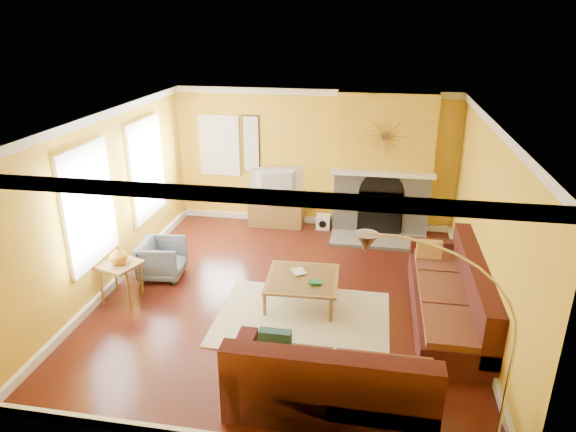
% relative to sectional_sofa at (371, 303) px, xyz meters
% --- Properties ---
extents(floor, '(5.50, 6.00, 0.02)m').
position_rel_sectional_sofa_xyz_m(floor, '(-1.27, 0.75, -0.46)').
color(floor, '#581D12').
rests_on(floor, ground).
extents(ceiling, '(5.50, 6.00, 0.02)m').
position_rel_sectional_sofa_xyz_m(ceiling, '(-1.27, 0.75, 2.26)').
color(ceiling, white).
rests_on(ceiling, ground).
extents(wall_back, '(5.50, 0.02, 2.70)m').
position_rel_sectional_sofa_xyz_m(wall_back, '(-1.27, 3.76, 0.90)').
color(wall_back, yellow).
rests_on(wall_back, ground).
extents(wall_front, '(5.50, 0.02, 2.70)m').
position_rel_sectional_sofa_xyz_m(wall_front, '(-1.27, -2.26, 0.90)').
color(wall_front, yellow).
rests_on(wall_front, ground).
extents(wall_left, '(0.02, 6.00, 2.70)m').
position_rel_sectional_sofa_xyz_m(wall_left, '(-4.03, 0.75, 0.90)').
color(wall_left, yellow).
rests_on(wall_left, ground).
extents(wall_right, '(0.02, 6.00, 2.70)m').
position_rel_sectional_sofa_xyz_m(wall_right, '(1.49, 0.75, 0.90)').
color(wall_right, yellow).
rests_on(wall_right, ground).
extents(baseboard, '(5.50, 6.00, 0.12)m').
position_rel_sectional_sofa_xyz_m(baseboard, '(-1.27, 0.75, -0.39)').
color(baseboard, white).
rests_on(baseboard, floor).
extents(crown_molding, '(5.50, 6.00, 0.12)m').
position_rel_sectional_sofa_xyz_m(crown_molding, '(-1.27, 0.75, 2.19)').
color(crown_molding, white).
rests_on(crown_molding, ceiling).
extents(window_left_near, '(0.06, 1.22, 1.72)m').
position_rel_sectional_sofa_xyz_m(window_left_near, '(-3.99, 2.05, 1.05)').
color(window_left_near, white).
rests_on(window_left_near, wall_left).
extents(window_left_far, '(0.06, 1.22, 1.72)m').
position_rel_sectional_sofa_xyz_m(window_left_far, '(-3.99, 0.15, 1.05)').
color(window_left_far, white).
rests_on(window_left_far, wall_left).
extents(window_back, '(0.82, 0.06, 1.22)m').
position_rel_sectional_sofa_xyz_m(window_back, '(-3.17, 3.71, 1.10)').
color(window_back, white).
rests_on(window_back, wall_back).
extents(wall_art, '(0.34, 0.04, 1.14)m').
position_rel_sectional_sofa_xyz_m(wall_art, '(-2.52, 3.72, 1.15)').
color(wall_art, white).
rests_on(wall_art, wall_back).
extents(fireplace, '(1.80, 0.40, 2.70)m').
position_rel_sectional_sofa_xyz_m(fireplace, '(0.08, 3.55, 0.90)').
color(fireplace, gray).
rests_on(fireplace, floor).
extents(mantel, '(1.92, 0.22, 0.08)m').
position_rel_sectional_sofa_xyz_m(mantel, '(0.08, 3.31, 0.80)').
color(mantel, white).
rests_on(mantel, fireplace).
extents(hearth, '(1.80, 0.70, 0.06)m').
position_rel_sectional_sofa_xyz_m(hearth, '(0.08, 3.00, -0.42)').
color(hearth, gray).
rests_on(hearth, floor).
extents(sunburst, '(0.70, 0.04, 0.70)m').
position_rel_sectional_sofa_xyz_m(sunburst, '(0.08, 3.32, 1.50)').
color(sunburst, olive).
rests_on(sunburst, fireplace).
extents(rug, '(2.40, 1.80, 0.02)m').
position_rel_sectional_sofa_xyz_m(rug, '(-0.94, 0.17, -0.44)').
color(rug, beige).
rests_on(rug, floor).
extents(sectional_sofa, '(2.97, 3.89, 0.90)m').
position_rel_sectional_sofa_xyz_m(sectional_sofa, '(0.00, 0.00, 0.00)').
color(sectional_sofa, '#451916').
rests_on(sectional_sofa, floor).
extents(coffee_table, '(1.09, 1.09, 0.41)m').
position_rel_sectional_sofa_xyz_m(coffee_table, '(-1.01, 0.62, -0.24)').
color(coffee_table, white).
rests_on(coffee_table, floor).
extents(media_console, '(1.08, 0.49, 0.59)m').
position_rel_sectional_sofa_xyz_m(media_console, '(-1.97, 3.53, -0.15)').
color(media_console, olive).
rests_on(media_console, floor).
extents(tv, '(1.02, 0.42, 0.59)m').
position_rel_sectional_sofa_xyz_m(tv, '(-1.97, 3.53, 0.44)').
color(tv, black).
rests_on(tv, media_console).
extents(subwoofer, '(0.27, 0.27, 0.27)m').
position_rel_sectional_sofa_xyz_m(subwoofer, '(-1.02, 3.50, -0.31)').
color(subwoofer, white).
rests_on(subwoofer, floor).
extents(armchair, '(0.76, 0.74, 0.63)m').
position_rel_sectional_sofa_xyz_m(armchair, '(-3.36, 1.01, -0.14)').
color(armchair, slate).
rests_on(armchair, floor).
extents(side_table, '(0.67, 0.67, 0.58)m').
position_rel_sectional_sofa_xyz_m(side_table, '(-3.68, 0.26, -0.16)').
color(side_table, olive).
rests_on(side_table, floor).
extents(vase, '(0.27, 0.27, 0.27)m').
position_rel_sectional_sofa_xyz_m(vase, '(-3.68, 0.26, 0.27)').
color(vase, '#C87713').
rests_on(vase, side_table).
extents(book, '(0.27, 0.30, 0.02)m').
position_rel_sectional_sofa_xyz_m(book, '(-1.17, 0.72, -0.03)').
color(book, white).
rests_on(book, coffee_table).
extents(arc_lamp, '(1.43, 0.36, 2.26)m').
position_rel_sectional_sofa_xyz_m(arc_lamp, '(0.62, -1.94, 0.68)').
color(arc_lamp, silver).
rests_on(arc_lamp, floor).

